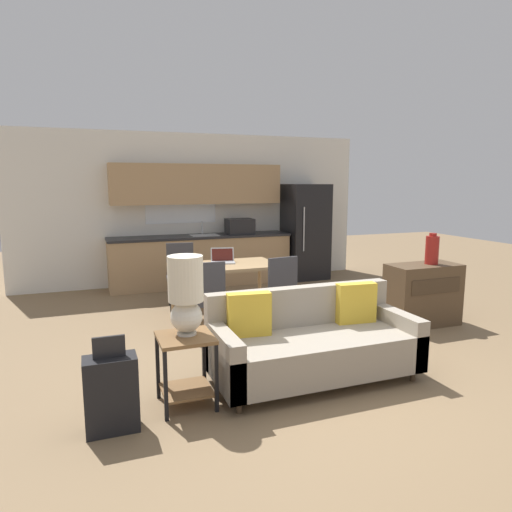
% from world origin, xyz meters
% --- Properties ---
extents(ground_plane, '(20.00, 20.00, 0.00)m').
position_xyz_m(ground_plane, '(0.00, 0.00, 0.00)').
color(ground_plane, '#7F6647').
extents(wall_back, '(6.40, 0.07, 2.70)m').
position_xyz_m(wall_back, '(-0.00, 4.63, 1.35)').
color(wall_back, silver).
rests_on(wall_back, ground_plane).
extents(kitchen_counter, '(3.23, 0.65, 2.15)m').
position_xyz_m(kitchen_counter, '(0.01, 4.33, 0.84)').
color(kitchen_counter, tan).
rests_on(kitchen_counter, ground_plane).
extents(refrigerator, '(0.75, 0.77, 1.80)m').
position_xyz_m(refrigerator, '(2.03, 4.21, 0.90)').
color(refrigerator, black).
rests_on(refrigerator, ground_plane).
extents(dining_table, '(1.42, 0.81, 0.74)m').
position_xyz_m(dining_table, '(-0.19, 2.21, 0.67)').
color(dining_table, tan).
rests_on(dining_table, ground_plane).
extents(couch, '(1.91, 0.80, 0.85)m').
position_xyz_m(couch, '(0.02, 0.04, 0.34)').
color(couch, '#3D2D1E').
rests_on(couch, ground_plane).
extents(side_table, '(0.44, 0.44, 0.60)m').
position_xyz_m(side_table, '(-1.20, -0.07, 0.40)').
color(side_table, brown).
rests_on(side_table, ground_plane).
extents(table_lamp, '(0.29, 0.29, 0.65)m').
position_xyz_m(table_lamp, '(-1.18, -0.04, 0.95)').
color(table_lamp, silver).
rests_on(table_lamp, side_table).
extents(credenza, '(0.93, 0.47, 0.79)m').
position_xyz_m(credenza, '(2.13, 1.01, 0.40)').
color(credenza, brown).
rests_on(credenza, ground_plane).
extents(vase, '(0.17, 0.17, 0.40)m').
position_xyz_m(vase, '(2.23, 1.00, 0.98)').
color(vase, maroon).
rests_on(vase, credenza).
extents(dining_chair_far_left, '(0.47, 0.47, 0.94)m').
position_xyz_m(dining_chair_far_left, '(-0.63, 2.96, 0.52)').
color(dining_chair_far_left, '#38383D').
rests_on(dining_chair_far_left, ground_plane).
extents(dining_chair_near_right, '(0.47, 0.47, 0.94)m').
position_xyz_m(dining_chair_near_right, '(0.28, 1.45, 0.52)').
color(dining_chair_near_right, '#38383D').
rests_on(dining_chair_near_right, ground_plane).
extents(dining_chair_near_left, '(0.43, 0.43, 0.94)m').
position_xyz_m(dining_chair_near_left, '(-0.64, 1.43, 0.52)').
color(dining_chair_near_left, '#38383D').
rests_on(dining_chair_near_left, ground_plane).
extents(laptop, '(0.37, 0.32, 0.20)m').
position_xyz_m(laptop, '(-0.16, 2.36, 0.79)').
color(laptop, '#B7BABC').
rests_on(laptop, dining_table).
extents(suitcase, '(0.38, 0.22, 0.73)m').
position_xyz_m(suitcase, '(-1.80, -0.27, 0.29)').
color(suitcase, black).
rests_on(suitcase, ground_plane).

